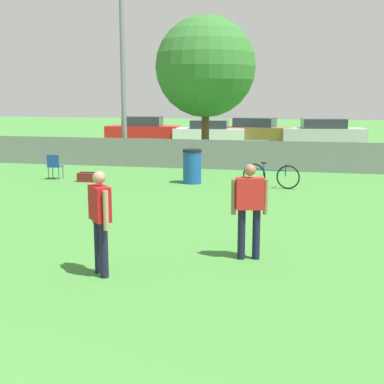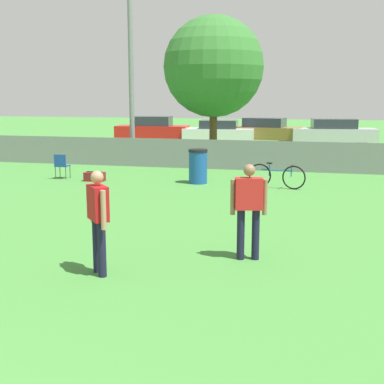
{
  "view_description": "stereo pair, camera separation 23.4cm",
  "coord_description": "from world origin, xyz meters",
  "px_view_note": "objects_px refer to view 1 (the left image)",
  "views": [
    {
      "loc": [
        3.28,
        -1.48,
        2.74
      ],
      "look_at": [
        1.26,
        7.58,
        1.05
      ],
      "focal_mm": 50.0,
      "sensor_mm": 36.0,
      "label": 1
    },
    {
      "loc": [
        3.51,
        -1.42,
        2.74
      ],
      "look_at": [
        1.26,
        7.58,
        1.05
      ],
      "focal_mm": 50.0,
      "sensor_mm": 36.0,
      "label": 2
    }
  ],
  "objects_px": {
    "player_defender_red": "(249,204)",
    "parked_car_white": "(209,132)",
    "parked_car_red": "(143,129)",
    "tree_near_pole": "(206,67)",
    "parked_car_tan": "(255,130)",
    "light_pole": "(122,36)",
    "bicycle_sideline": "(271,176)",
    "trash_bin": "(192,166)",
    "player_thrower_red": "(100,215)",
    "parked_car_silver": "(323,132)",
    "gear_bag_sideline": "(88,177)",
    "folding_chair_sideline": "(54,165)"
  },
  "relations": [
    {
      "from": "parked_car_white",
      "to": "folding_chair_sideline",
      "type": "bearing_deg",
      "value": -104.3
    },
    {
      "from": "player_defender_red",
      "to": "parked_car_silver",
      "type": "height_order",
      "value": "player_defender_red"
    },
    {
      "from": "parked_car_red",
      "to": "parked_car_silver",
      "type": "bearing_deg",
      "value": -1.61
    },
    {
      "from": "tree_near_pole",
      "to": "parked_car_silver",
      "type": "distance_m",
      "value": 10.7
    },
    {
      "from": "parked_car_white",
      "to": "player_thrower_red",
      "type": "bearing_deg",
      "value": -87.89
    },
    {
      "from": "parked_car_white",
      "to": "parked_car_silver",
      "type": "bearing_deg",
      "value": 1.89
    },
    {
      "from": "player_thrower_red",
      "to": "parked_car_tan",
      "type": "relative_size",
      "value": 0.35
    },
    {
      "from": "parked_car_red",
      "to": "parked_car_silver",
      "type": "height_order",
      "value": "parked_car_red"
    },
    {
      "from": "trash_bin",
      "to": "parked_car_red",
      "type": "relative_size",
      "value": 0.25
    },
    {
      "from": "folding_chair_sideline",
      "to": "tree_near_pole",
      "type": "bearing_deg",
      "value": -126.55
    },
    {
      "from": "light_pole",
      "to": "gear_bag_sideline",
      "type": "distance_m",
      "value": 6.8
    },
    {
      "from": "bicycle_sideline",
      "to": "trash_bin",
      "type": "xyz_separation_m",
      "value": [
        -2.48,
        0.29,
        0.17
      ]
    },
    {
      "from": "light_pole",
      "to": "gear_bag_sideline",
      "type": "bearing_deg",
      "value": -84.7
    },
    {
      "from": "player_thrower_red",
      "to": "parked_car_white",
      "type": "xyz_separation_m",
      "value": [
        -2.64,
        22.82,
        -0.3
      ]
    },
    {
      "from": "gear_bag_sideline",
      "to": "parked_car_red",
      "type": "distance_m",
      "value": 14.61
    },
    {
      "from": "light_pole",
      "to": "player_defender_red",
      "type": "bearing_deg",
      "value": -61.49
    },
    {
      "from": "tree_near_pole",
      "to": "parked_car_red",
      "type": "height_order",
      "value": "tree_near_pole"
    },
    {
      "from": "parked_car_tan",
      "to": "parked_car_silver",
      "type": "relative_size",
      "value": 0.96
    },
    {
      "from": "parked_car_silver",
      "to": "bicycle_sideline",
      "type": "bearing_deg",
      "value": -105.1
    },
    {
      "from": "player_defender_red",
      "to": "parked_car_red",
      "type": "bearing_deg",
      "value": 98.98
    },
    {
      "from": "player_thrower_red",
      "to": "bicycle_sideline",
      "type": "bearing_deg",
      "value": 126.04
    },
    {
      "from": "gear_bag_sideline",
      "to": "parked_car_white",
      "type": "relative_size",
      "value": 0.15
    },
    {
      "from": "tree_near_pole",
      "to": "folding_chair_sideline",
      "type": "xyz_separation_m",
      "value": [
        -3.84,
        -6.05,
        -3.38
      ]
    },
    {
      "from": "parked_car_tan",
      "to": "parked_car_silver",
      "type": "height_order",
      "value": "same"
    },
    {
      "from": "tree_near_pole",
      "to": "player_thrower_red",
      "type": "height_order",
      "value": "tree_near_pole"
    },
    {
      "from": "parked_car_tan",
      "to": "light_pole",
      "type": "bearing_deg",
      "value": -102.89
    },
    {
      "from": "player_defender_red",
      "to": "gear_bag_sideline",
      "type": "xyz_separation_m",
      "value": [
        -5.97,
        7.07,
        -0.8
      ]
    },
    {
      "from": "player_thrower_red",
      "to": "parked_car_tan",
      "type": "bearing_deg",
      "value": 139.36
    },
    {
      "from": "parked_car_red",
      "to": "parked_car_white",
      "type": "height_order",
      "value": "parked_car_red"
    },
    {
      "from": "bicycle_sideline",
      "to": "player_defender_red",
      "type": "bearing_deg",
      "value": -76.86
    },
    {
      "from": "folding_chair_sideline",
      "to": "gear_bag_sideline",
      "type": "relative_size",
      "value": 1.29
    },
    {
      "from": "player_defender_red",
      "to": "parked_car_white",
      "type": "relative_size",
      "value": 0.39
    },
    {
      "from": "folding_chair_sideline",
      "to": "parked_car_silver",
      "type": "distance_m",
      "value": 17.38
    },
    {
      "from": "parked_car_tan",
      "to": "parked_car_silver",
      "type": "distance_m",
      "value": 3.9
    },
    {
      "from": "trash_bin",
      "to": "parked_car_red",
      "type": "distance_m",
      "value": 15.22
    },
    {
      "from": "player_thrower_red",
      "to": "folding_chair_sideline",
      "type": "relative_size",
      "value": 1.98
    },
    {
      "from": "player_defender_red",
      "to": "parked_car_tan",
      "type": "distance_m",
      "value": 22.68
    },
    {
      "from": "light_pole",
      "to": "player_defender_red",
      "type": "xyz_separation_m",
      "value": [
        6.41,
        -11.8,
        -4.06
      ]
    },
    {
      "from": "folding_chair_sideline",
      "to": "bicycle_sideline",
      "type": "relative_size",
      "value": 0.47
    },
    {
      "from": "player_defender_red",
      "to": "bicycle_sideline",
      "type": "bearing_deg",
      "value": 78.15
    },
    {
      "from": "tree_near_pole",
      "to": "parked_car_white",
      "type": "distance_m",
      "value": 8.92
    },
    {
      "from": "parked_car_tan",
      "to": "trash_bin",
      "type": "bearing_deg",
      "value": -83.26
    },
    {
      "from": "gear_bag_sideline",
      "to": "parked_car_white",
      "type": "xyz_separation_m",
      "value": [
        1.22,
        14.43,
        0.51
      ]
    },
    {
      "from": "parked_car_red",
      "to": "parked_car_white",
      "type": "relative_size",
      "value": 1.06
    },
    {
      "from": "tree_near_pole",
      "to": "trash_bin",
      "type": "distance_m",
      "value": 6.76
    },
    {
      "from": "gear_bag_sideline",
      "to": "player_defender_red",
      "type": "bearing_deg",
      "value": -49.83
    },
    {
      "from": "trash_bin",
      "to": "parked_car_red",
      "type": "height_order",
      "value": "parked_car_red"
    },
    {
      "from": "light_pole",
      "to": "trash_bin",
      "type": "height_order",
      "value": "light_pole"
    },
    {
      "from": "gear_bag_sideline",
      "to": "trash_bin",
      "type": "bearing_deg",
      "value": 6.58
    },
    {
      "from": "player_thrower_red",
      "to": "trash_bin",
      "type": "relative_size",
      "value": 1.52
    }
  ]
}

